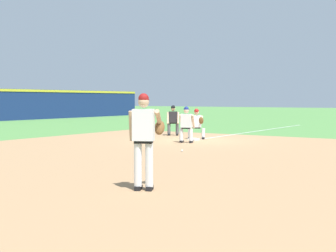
{
  "coord_description": "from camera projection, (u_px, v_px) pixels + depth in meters",
  "views": [
    {
      "loc": [
        -17.05,
        -10.07,
        1.75
      ],
      "look_at": [
        -6.96,
        -3.34,
        1.05
      ],
      "focal_mm": 50.0,
      "sensor_mm": 36.0,
      "label": 1
    }
  ],
  "objects": [
    {
      "name": "first_base_bag",
      "position": [
        194.0,
        139.0,
        19.83
      ],
      "size": [
        0.38,
        0.38,
        0.09
      ],
      "primitive_type": "cube",
      "color": "white",
      "rests_on": "ground"
    },
    {
      "name": "baserunner",
      "position": [
        186.0,
        123.0,
        18.65
      ],
      "size": [
        0.55,
        0.66,
        1.46
      ],
      "color": "black",
      "rests_on": "ground"
    },
    {
      "name": "baseball",
      "position": [
        182.0,
        151.0,
        15.53
      ],
      "size": [
        0.07,
        0.07,
        0.07
      ],
      "primitive_type": "sphere",
      "color": "white",
      "rests_on": "ground"
    },
    {
      "name": "ground_plane",
      "position": [
        194.0,
        140.0,
        19.84
      ],
      "size": [
        160.0,
        160.0,
        0.0
      ],
      "primitive_type": "plane",
      "color": "#518942"
    },
    {
      "name": "pitcher",
      "position": [
        145.0,
        135.0,
        8.91
      ],
      "size": [
        0.83,
        0.59,
        1.86
      ],
      "color": "black",
      "rests_on": "ground"
    },
    {
      "name": "first_baseman",
      "position": [
        197.0,
        123.0,
        20.36
      ],
      "size": [
        0.84,
        0.99,
        1.34
      ],
      "color": "black",
      "rests_on": "ground"
    },
    {
      "name": "umpire",
      "position": [
        173.0,
        119.0,
        22.46
      ],
      "size": [
        0.62,
        0.68,
        1.46
      ],
      "color": "black",
      "rests_on": "ground"
    },
    {
      "name": "foul_line_stripe",
      "position": [
        259.0,
        131.0,
        25.68
      ],
      "size": [
        14.09,
        0.1,
        0.0
      ],
      "primitive_type": "cube",
      "color": "white",
      "rests_on": "ground"
    },
    {
      "name": "infield_dirt_patch",
      "position": [
        178.0,
        156.0,
        14.38
      ],
      "size": [
        18.0,
        18.0,
        0.01
      ],
      "primitive_type": "cube",
      "color": "#A87F56",
      "rests_on": "ground"
    }
  ]
}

